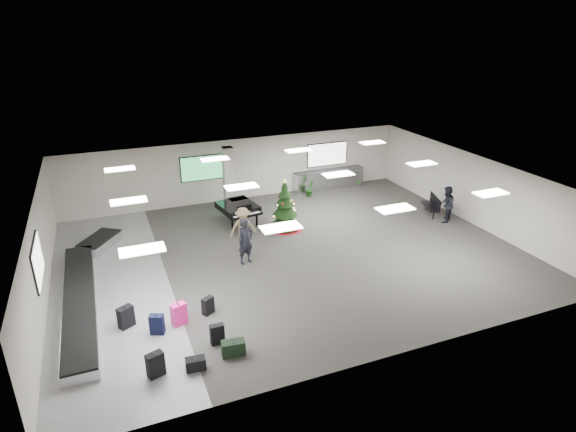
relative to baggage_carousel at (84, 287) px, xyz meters
name	(u,v)px	position (x,y,z in m)	size (l,w,h in m)	color
ground	(291,253)	(7.84, 0.08, -0.21)	(18.00, 18.00, 0.00)	#363431
room_envelope	(276,196)	(7.46, 0.75, 2.12)	(18.02, 14.02, 3.21)	beige
baggage_carousel	(84,287)	(0.00, 0.00, 0.00)	(2.28, 9.71, 0.43)	silver
service_counter	(329,179)	(12.84, 6.73, 0.33)	(4.05, 0.65, 1.08)	silver
suitcase_0	(155,365)	(1.73, -5.23, 0.14)	(0.51, 0.38, 0.73)	black
suitcase_1	(217,334)	(3.59, -4.49, 0.10)	(0.41, 0.22, 0.65)	black
pink_suitcase	(179,314)	(2.73, -3.12, 0.15)	(0.53, 0.40, 0.75)	#FF2193
suitcase_3	(208,306)	(3.70, -2.87, 0.08)	(0.44, 0.38, 0.60)	black
navy_suitcase	(157,324)	(2.02, -3.34, 0.11)	(0.48, 0.39, 0.66)	black
green_duffel	(233,348)	(3.89, -5.17, 0.01)	(0.70, 0.41, 0.46)	black
suitcase_8	(126,317)	(1.18, -2.63, 0.14)	(0.55, 0.47, 0.72)	black
black_duffel	(196,364)	(2.76, -5.38, -0.04)	(0.56, 0.35, 0.37)	black
christmas_tree	(285,212)	(8.53, 2.54, 0.60)	(1.66, 1.66, 2.37)	maroon
grand_piano	(238,208)	(6.72, 3.78, 0.60)	(1.82, 2.20, 1.14)	black
bench	(432,204)	(15.78, 1.44, 0.32)	(0.99, 1.56, 0.94)	black
traveler_a	(245,241)	(5.89, 0.02, 0.72)	(0.68, 0.44, 1.86)	black
traveler_b	(243,228)	(6.21, 1.38, 0.67)	(1.14, 0.66, 1.77)	#81734F
traveler_bench	(446,204)	(15.76, 0.43, 0.66)	(0.84, 0.66, 1.74)	black
potted_plant_left	(310,188)	(11.33, 6.00, 0.23)	(0.49, 0.40, 0.90)	#113812
potted_plant_right	(358,179)	(14.66, 6.58, 0.15)	(0.40, 0.40, 0.72)	#113812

